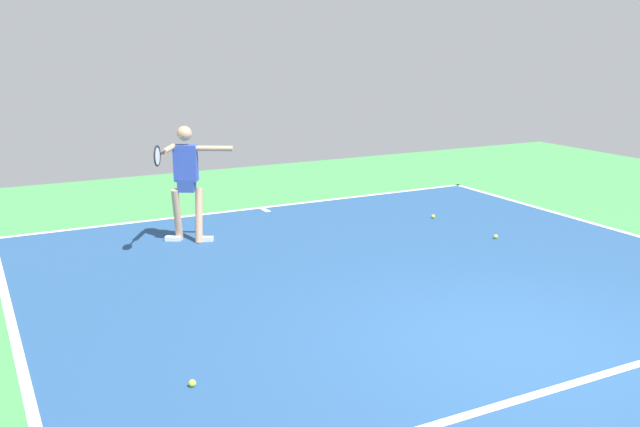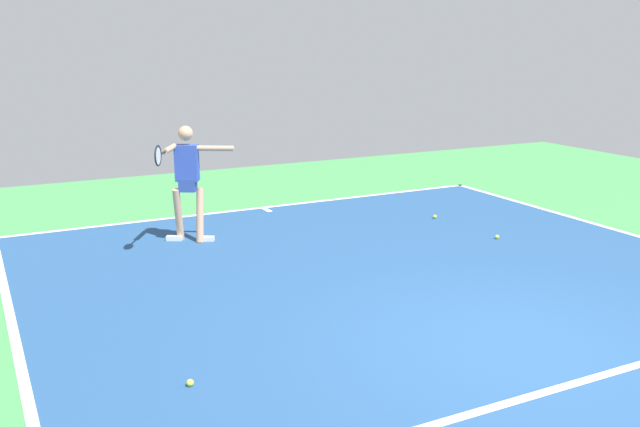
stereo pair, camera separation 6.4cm
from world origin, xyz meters
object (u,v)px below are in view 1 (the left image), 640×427
object	(u,v)px
tennis_player	(186,176)
tennis_ball_by_baseline	(192,383)
tennis_ball_by_sideline	(433,216)
tennis_ball_near_service_line	(496,237)

from	to	relation	value
tennis_player	tennis_ball_by_baseline	bearing A→B (deg)	103.18
tennis_ball_by_sideline	tennis_ball_near_service_line	xyz separation A→B (m)	(-0.10, 1.49, 0.00)
tennis_player	tennis_ball_by_baseline	xyz separation A→B (m)	(1.36, 4.51, -0.99)
tennis_ball_near_service_line	tennis_ball_by_baseline	bearing A→B (deg)	23.79
tennis_player	tennis_ball_near_service_line	distance (m)	4.83
tennis_ball_near_service_line	tennis_ball_by_baseline	world-z (taller)	same
tennis_player	tennis_ball_near_service_line	size ratio (longest dim) A/B	26.87
tennis_ball_near_service_line	tennis_player	bearing A→B (deg)	-25.35
tennis_player	tennis_ball_near_service_line	bearing A→B (deg)	-175.40
tennis_ball_near_service_line	tennis_ball_by_sideline	bearing A→B (deg)	-86.24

